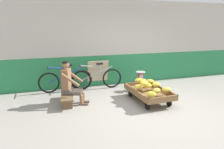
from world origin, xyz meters
TOP-DOWN VIEW (x-y plane):
  - ground_plane at (0.00, 0.00)m, footprint 80.00×80.00m
  - back_wall at (0.00, 2.66)m, footprint 16.00×0.30m
  - banana_cart at (0.23, 0.64)m, footprint 0.89×1.47m
  - banana_pile at (0.21, 0.61)m, footprint 0.84×1.30m
  - low_bench at (-1.89, 1.16)m, footprint 0.42×1.13m
  - vendor_seated at (-1.81, 1.12)m, footprint 0.74×0.62m
  - plastic_crate at (0.46, 1.64)m, footprint 0.36×0.28m
  - weighing_scale at (0.46, 1.64)m, footprint 0.30×0.30m
  - bicycle_near_left at (-1.82, 2.21)m, footprint 1.66×0.48m
  - bicycle_far_left at (-0.84, 2.15)m, footprint 1.66×0.48m
  - sign_board at (-0.73, 2.46)m, footprint 0.70×0.23m
  - shopping_bag at (0.73, 1.31)m, footprint 0.18×0.12m

SIDE VIEW (x-z plane):
  - ground_plane at x=0.00m, z-range 0.00..0.00m
  - shopping_bag at x=0.73m, z-range 0.00..0.24m
  - plastic_crate at x=0.46m, z-range 0.00..0.30m
  - low_bench at x=-1.89m, z-range 0.06..0.33m
  - banana_cart at x=0.23m, z-range 0.06..0.42m
  - bicycle_near_left at x=-1.82m, z-range -0.08..0.78m
  - bicycle_far_left at x=-0.84m, z-range -0.08..0.78m
  - sign_board at x=-0.73m, z-range 0.00..0.88m
  - weighing_scale at x=0.46m, z-range 0.31..0.60m
  - banana_pile at x=0.21m, z-range 0.33..0.59m
  - vendor_seated at x=-1.81m, z-range 0.00..1.14m
  - back_wall at x=0.00m, z-range 0.00..2.84m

